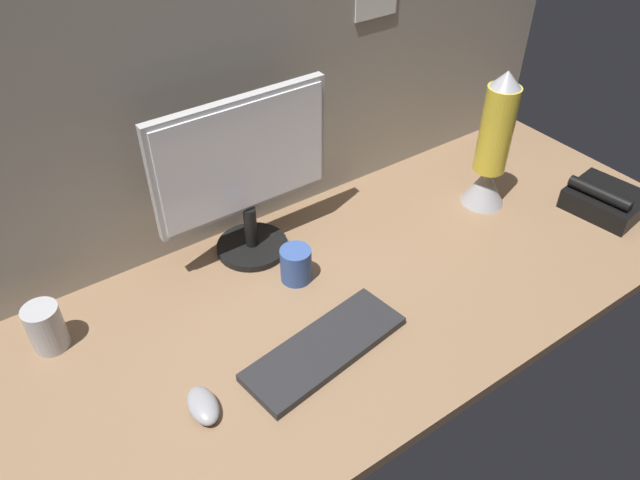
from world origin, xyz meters
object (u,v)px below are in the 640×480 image
object	(u,v)px
monitor	(244,171)
keyboard	(325,348)
mug_steel	(46,327)
lava_lamp	(492,151)
desk_phone	(605,200)
mug_ceramic_blue	(296,265)
mouse	(203,405)

from	to	relation	value
monitor	keyboard	bearing A→B (deg)	-96.31
monitor	mug_steel	size ratio (longest dim) A/B	4.09
monitor	keyboard	distance (cm)	44.86
lava_lamp	desk_phone	bearing A→B (deg)	-41.73
mug_steel	mug_ceramic_blue	xyz separation A→B (cm)	(54.42, -12.34, -1.05)
keyboard	mug_ceramic_blue	world-z (taller)	mug_ceramic_blue
monitor	mug_steel	bearing A→B (deg)	-175.76
mouse	desk_phone	world-z (taller)	desk_phone
monitor	mug_ceramic_blue	world-z (taller)	monitor
mug_ceramic_blue	lava_lamp	size ratio (longest dim) A/B	0.23
keyboard	desk_phone	world-z (taller)	desk_phone
mouse	desk_phone	distance (cm)	120.37
monitor	lava_lamp	xyz separation A→B (cm)	(63.70, -19.42, -6.91)
desk_phone	monitor	bearing A→B (deg)	154.92
monitor	mouse	world-z (taller)	monitor
monitor	mouse	bearing A→B (deg)	-130.59
desk_phone	mug_steel	bearing A→B (deg)	164.95
desk_phone	mug_ceramic_blue	bearing A→B (deg)	163.52
lava_lamp	keyboard	bearing A→B (deg)	-164.14
mouse	monitor	bearing A→B (deg)	55.00
monitor	mug_steel	xyz separation A→B (cm)	(-51.20, -3.80, -17.79)
mug_steel	mug_ceramic_blue	distance (cm)	55.81
desk_phone	lava_lamp	bearing A→B (deg)	138.27
keyboard	mug_steel	world-z (taller)	mug_steel
keyboard	desk_phone	bearing A→B (deg)	-9.43
mug_steel	mug_ceramic_blue	bearing A→B (deg)	-12.78
lava_lamp	mouse	bearing A→B (deg)	-169.33
mouse	lava_lamp	world-z (taller)	lava_lamp
monitor	mouse	distance (cm)	53.83
keyboard	lava_lamp	bearing A→B (deg)	8.00
mug_ceramic_blue	lava_lamp	xyz separation A→B (cm)	(60.48, -3.28, 11.94)
lava_lamp	monitor	bearing A→B (deg)	163.04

